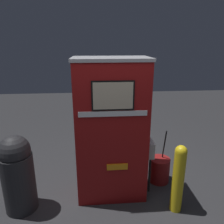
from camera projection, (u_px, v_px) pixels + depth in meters
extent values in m
plane|color=#2D2D30|center=(113.00, 204.00, 3.01)|extent=(14.00, 14.00, 0.00)
cube|color=maroon|center=(111.00, 159.00, 3.10)|extent=(0.94, 0.55, 1.07)
cube|color=maroon|center=(111.00, 94.00, 2.81)|extent=(0.94, 0.55, 0.84)
cube|color=#99999E|center=(111.00, 59.00, 2.68)|extent=(0.97, 0.58, 0.04)
cube|color=black|center=(113.00, 96.00, 2.53)|extent=(0.50, 0.01, 0.36)
cube|color=beige|center=(113.00, 96.00, 2.52)|extent=(0.47, 0.01, 0.32)
cube|color=silver|center=(113.00, 114.00, 2.59)|extent=(0.83, 0.02, 0.06)
cube|color=orange|center=(117.00, 167.00, 2.82)|extent=(0.27, 0.02, 0.08)
cube|color=#99999E|center=(149.00, 148.00, 2.97)|extent=(0.09, 0.25, 0.21)
cylinder|color=black|center=(149.00, 175.00, 3.01)|extent=(0.03, 0.03, 0.52)
cylinder|color=yellow|center=(178.00, 181.00, 2.78)|extent=(0.15, 0.15, 0.86)
sphere|color=yellow|center=(181.00, 151.00, 2.65)|extent=(0.15, 0.15, 0.15)
cylinder|color=#232326|center=(19.00, 183.00, 2.83)|extent=(0.41, 0.41, 0.79)
sphere|color=#232326|center=(14.00, 151.00, 2.69)|extent=(0.39, 0.39, 0.39)
cylinder|color=maroon|center=(159.00, 170.00, 3.46)|extent=(0.31, 0.31, 0.40)
cylinder|color=black|center=(164.00, 145.00, 3.33)|extent=(0.02, 0.13, 0.51)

